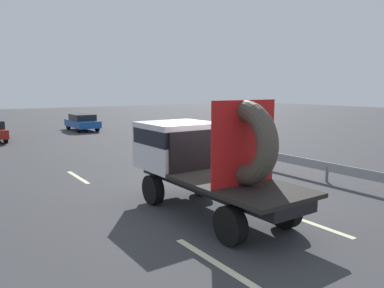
{
  "coord_description": "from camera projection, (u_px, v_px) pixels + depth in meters",
  "views": [
    {
      "loc": [
        -6.04,
        -7.71,
        3.29
      ],
      "look_at": [
        -0.29,
        0.66,
        1.77
      ],
      "focal_mm": 34.54,
      "sensor_mm": 36.0,
      "label": 1
    }
  ],
  "objects": [
    {
      "name": "ground_plane",
      "position": [
        214.0,
        210.0,
        10.15
      ],
      "size": [
        120.0,
        120.0,
        0.0
      ],
      "primitive_type": "plane",
      "color": "#38383A"
    },
    {
      "name": "flatbed_truck",
      "position": [
        197.0,
        154.0,
        10.1
      ],
      "size": [
        2.02,
        5.43,
        3.04
      ],
      "color": "black",
      "rests_on": "ground_plane"
    },
    {
      "name": "guardrail",
      "position": [
        215.0,
        145.0,
        18.41
      ],
      "size": [
        0.1,
        17.32,
        0.71
      ],
      "color": "gray",
      "rests_on": "ground_plane"
    },
    {
      "name": "lane_dash_left_near",
      "position": [
        221.0,
        266.0,
        6.91
      ],
      "size": [
        0.16,
        2.93,
        0.01
      ],
      "primitive_type": "cube",
      "rotation": [
        0.0,
        0.0,
        1.57
      ],
      "color": "beige",
      "rests_on": "ground_plane"
    },
    {
      "name": "lane_dash_left_far",
      "position": [
        78.0,
        177.0,
        13.87
      ],
      "size": [
        0.16,
        2.34,
        0.01
      ],
      "primitive_type": "cube",
      "rotation": [
        0.0,
        0.0,
        1.57
      ],
      "color": "beige",
      "rests_on": "ground_plane"
    },
    {
      "name": "lane_dash_right_near",
      "position": [
        312.0,
        223.0,
        9.11
      ],
      "size": [
        0.16,
        2.32,
        0.01
      ],
      "primitive_type": "cube",
      "rotation": [
        0.0,
        0.0,
        1.57
      ],
      "color": "beige",
      "rests_on": "ground_plane"
    },
    {
      "name": "lane_dash_right_far",
      "position": [
        161.0,
        170.0,
        15.18
      ],
      "size": [
        0.16,
        2.1,
        0.01
      ],
      "primitive_type": "cube",
      "rotation": [
        0.0,
        0.0,
        1.57
      ],
      "color": "beige",
      "rests_on": "ground_plane"
    },
    {
      "name": "oncoming_car",
      "position": [
        82.0,
        122.0,
        29.41
      ],
      "size": [
        1.72,
        4.01,
        1.31
      ],
      "color": "black",
      "rests_on": "ground_plane"
    }
  ]
}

